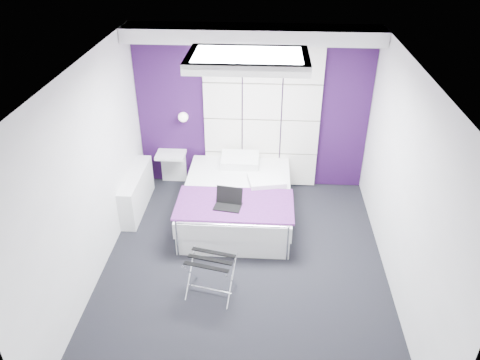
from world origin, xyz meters
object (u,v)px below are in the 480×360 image
(nightstand, at_px, (171,155))
(luggage_rack, at_px, (211,276))
(wall_lamp, at_px, (184,116))
(laptop, at_px, (228,201))
(bed, at_px, (237,200))
(radiator, at_px, (137,192))

(nightstand, distance_m, luggage_rack, 2.64)
(wall_lamp, bearing_deg, laptop, -60.19)
(wall_lamp, xyz_separation_m, laptop, (0.80, -1.39, -0.62))
(wall_lamp, distance_m, nightstand, 0.70)
(wall_lamp, xyz_separation_m, bed, (0.88, -0.88, -0.93))
(nightstand, height_order, laptop, laptop)
(nightstand, xyz_separation_m, laptop, (1.04, -1.35, 0.03))
(wall_lamp, bearing_deg, bed, -44.86)
(nightstand, bearing_deg, laptop, -52.53)
(nightstand, distance_m, laptop, 1.71)
(bed, bearing_deg, nightstand, 143.21)
(radiator, height_order, nightstand, radiator)
(wall_lamp, bearing_deg, radiator, -130.10)
(wall_lamp, xyz_separation_m, radiator, (-0.64, -0.76, -0.92))
(luggage_rack, bearing_deg, radiator, 139.97)
(radiator, xyz_separation_m, luggage_rack, (1.33, -1.73, -0.04))
(nightstand, xyz_separation_m, luggage_rack, (0.92, -2.45, -0.30))
(luggage_rack, height_order, laptop, laptop)
(wall_lamp, distance_m, bed, 1.56)
(radiator, distance_m, laptop, 1.60)
(radiator, relative_size, bed, 0.63)
(wall_lamp, distance_m, luggage_rack, 2.76)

